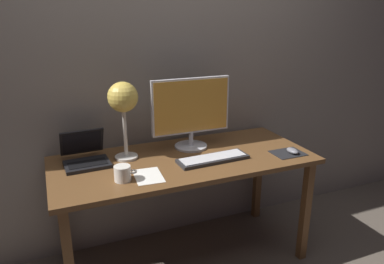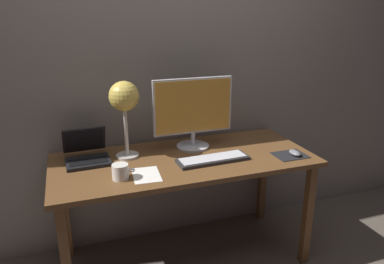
% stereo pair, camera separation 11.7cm
% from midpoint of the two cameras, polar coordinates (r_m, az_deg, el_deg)
% --- Properties ---
extents(ground_plane, '(4.80, 4.80, 0.00)m').
position_cam_midpoint_polar(ground_plane, '(2.63, -2.50, -19.14)').
color(ground_plane, brown).
rests_on(ground_plane, ground).
extents(back_wall, '(4.80, 0.06, 2.60)m').
position_cam_midpoint_polar(back_wall, '(2.49, -6.15, 11.29)').
color(back_wall, gray).
rests_on(back_wall, ground).
extents(desk, '(1.60, 0.70, 0.74)m').
position_cam_midpoint_polar(desk, '(2.29, -2.73, -5.92)').
color(desk, brown).
rests_on(desk, ground).
extents(monitor, '(0.53, 0.22, 0.46)m').
position_cam_midpoint_polar(monitor, '(2.35, -1.59, 3.40)').
color(monitor, silver).
rests_on(monitor, desk).
extents(keyboard_main, '(0.45, 0.16, 0.03)m').
position_cam_midpoint_polar(keyboard_main, '(2.22, 1.79, -4.21)').
color(keyboard_main, '#28282B').
rests_on(keyboard_main, desk).
extents(laptop, '(0.27, 0.29, 0.19)m').
position_cam_midpoint_polar(laptop, '(2.29, -17.86, -3.24)').
color(laptop, black).
rests_on(laptop, desk).
extents(desk_lamp, '(0.18, 0.18, 0.48)m').
position_cam_midpoint_polar(desk_lamp, '(2.19, -12.25, 4.73)').
color(desk_lamp, beige).
rests_on(desk_lamp, desk).
extents(mousepad, '(0.20, 0.16, 0.00)m').
position_cam_midpoint_polar(mousepad, '(2.39, 13.42, -3.24)').
color(mousepad, black).
rests_on(mousepad, desk).
extents(mouse, '(0.06, 0.10, 0.03)m').
position_cam_midpoint_polar(mouse, '(2.39, 14.10, -2.87)').
color(mouse, slate).
rests_on(mouse, mousepad).
extents(coffee_mug, '(0.12, 0.09, 0.08)m').
position_cam_midpoint_polar(coffee_mug, '(2.00, -12.45, -6.35)').
color(coffee_mug, white).
rests_on(coffee_mug, desk).
extents(paper_sheet_near_mouse, '(0.16, 0.22, 0.00)m').
position_cam_midpoint_polar(paper_sheet_near_mouse, '(2.04, -8.51, -6.83)').
color(paper_sheet_near_mouse, white).
rests_on(paper_sheet_near_mouse, desk).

